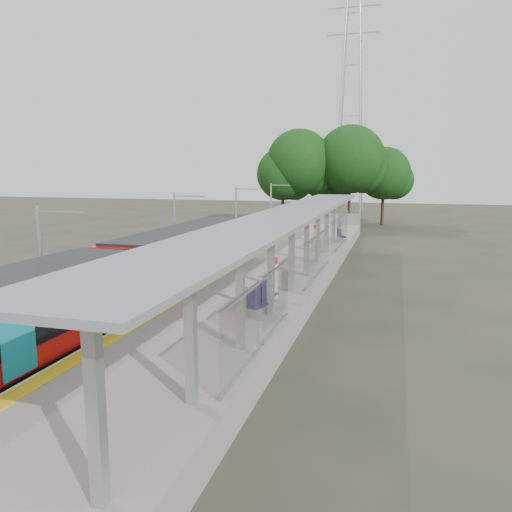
{
  "coord_description": "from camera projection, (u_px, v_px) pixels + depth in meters",
  "views": [
    {
      "loc": [
        6.7,
        -8.75,
        6.7
      ],
      "look_at": [
        -0.3,
        15.95,
        2.3
      ],
      "focal_mm": 35.0,
      "sensor_mm": 36.0,
      "label": 1
    }
  ],
  "objects": [
    {
      "name": "ground",
      "position": [
        76.0,
        472.0,
        11.23
      ],
      "size": [
        200.0,
        200.0,
        0.0
      ],
      "primitive_type": "plane",
      "color": "#474438",
      "rests_on": "ground"
    },
    {
      "name": "trackbed",
      "position": [
        209.0,
        277.0,
        31.39
      ],
      "size": [
        3.0,
        70.0,
        0.24
      ],
      "primitive_type": "cube",
      "color": "#59544C",
      "rests_on": "ground"
    },
    {
      "name": "platform",
      "position": [
        279.0,
        275.0,
        30.11
      ],
      "size": [
        6.0,
        50.0,
        1.0
      ],
      "primitive_type": "cube",
      "color": "gray",
      "rests_on": "ground"
    },
    {
      "name": "tactile_strip",
      "position": [
        239.0,
        264.0,
        30.71
      ],
      "size": [
        0.6,
        50.0,
        0.02
      ],
      "primitive_type": "cube",
      "color": "yellow",
      "rests_on": "platform"
    },
    {
      "name": "end_fence",
      "position": [
        332.0,
        219.0,
        53.59
      ],
      "size": [
        6.0,
        0.1,
        1.2
      ],
      "primitive_type": "cube",
      "color": "#9EA0A5",
      "rests_on": "platform"
    },
    {
      "name": "train",
      "position": [
        114.0,
        284.0,
        20.69
      ],
      "size": [
        2.74,
        27.6,
        3.62
      ],
      "color": "black",
      "rests_on": "ground"
    },
    {
      "name": "canopy",
      "position": [
        293.0,
        220.0,
        25.44
      ],
      "size": [
        3.27,
        38.0,
        3.66
      ],
      "color": "#9EA0A5",
      "rests_on": "platform"
    },
    {
      "name": "pylon",
      "position": [
        351.0,
        91.0,
        77.52
      ],
      "size": [
        8.0,
        4.0,
        38.0
      ],
      "primitive_type": null,
      "color": "#9EA0A5",
      "rests_on": "ground"
    },
    {
      "name": "tree_cluster",
      "position": [
        329.0,
        167.0,
        60.45
      ],
      "size": [
        18.16,
        11.5,
        12.11
      ],
      "color": "#382316",
      "rests_on": "ground"
    },
    {
      "name": "catenary_masts",
      "position": [
        176.0,
        234.0,
        30.43
      ],
      "size": [
        2.08,
        48.16,
        5.4
      ],
      "color": "#9EA0A5",
      "rests_on": "ground"
    },
    {
      "name": "bench_near",
      "position": [
        259.0,
        301.0,
        19.82
      ],
      "size": [
        0.82,
        1.65,
        1.08
      ],
      "rotation": [
        0.0,
        0.0,
        -0.22
      ],
      "color": "#131051",
      "rests_on": "platform"
    },
    {
      "name": "bench_mid",
      "position": [
        263.0,
        295.0,
        20.89
      ],
      "size": [
        0.82,
        1.67,
        1.09
      ],
      "rotation": [
        0.0,
        0.0,
        -0.21
      ],
      "color": "#131051",
      "rests_on": "platform"
    },
    {
      "name": "bench_far",
      "position": [
        340.0,
        235.0,
        40.39
      ],
      "size": [
        0.94,
        1.62,
        1.06
      ],
      "rotation": [
        0.0,
        0.0,
        0.31
      ],
      "color": "#131051",
      "rests_on": "platform"
    },
    {
      "name": "info_pillar_near",
      "position": [
        274.0,
        281.0,
        22.42
      ],
      "size": [
        0.42,
        0.42,
        1.89
      ],
      "rotation": [
        0.0,
        0.0,
        0.09
      ],
      "color": "beige",
      "rests_on": "platform"
    },
    {
      "name": "info_pillar_far",
      "position": [
        316.0,
        240.0,
        35.52
      ],
      "size": [
        0.43,
        0.43,
        1.9
      ],
      "rotation": [
        0.0,
        0.0,
        -0.2
      ],
      "color": "beige",
      "rests_on": "platform"
    },
    {
      "name": "litter_bin",
      "position": [
        286.0,
        280.0,
        24.22
      ],
      "size": [
        0.5,
        0.5,
        0.89
      ],
      "primitive_type": "cylinder",
      "rotation": [
        0.0,
        0.0,
        0.18
      ],
      "color": "#9EA0A5",
      "rests_on": "platform"
    }
  ]
}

